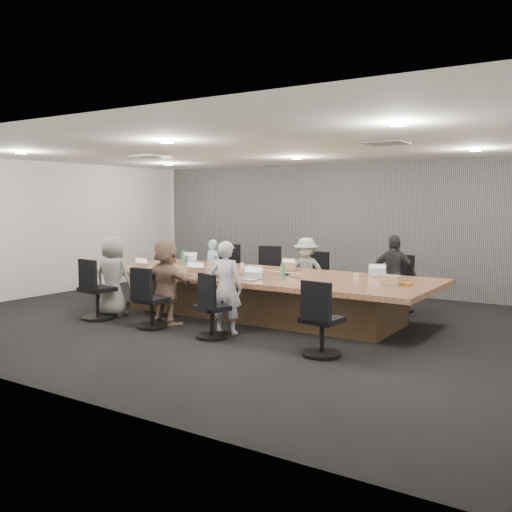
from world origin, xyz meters
The scene contains 38 objects.
floor centered at (0.00, 0.00, 0.00)m, with size 10.00×8.00×0.00m, color black.
ceiling centered at (0.00, 0.00, 2.80)m, with size 10.00×8.00×0.00m, color white.
wall_back centered at (0.00, 4.00, 1.40)m, with size 10.00×2.80×0.00m, color silver.
wall_front centered at (0.00, -4.00, 1.40)m, with size 10.00×2.80×0.00m, color silver.
wall_left centered at (-5.00, 0.00, 1.40)m, with size 8.00×2.80×0.00m, color silver.
curtain centered at (0.00, 3.92, 1.40)m, with size 9.80×0.04×2.80m, color slate.
conference_table centered at (0.00, 0.50, 0.40)m, with size 6.00×2.20×0.74m.
chair_0 centered at (-2.05, 2.20, 0.43)m, with size 0.58×0.58×0.87m, color black, non-canonical shape.
chair_1 centered at (-1.02, 2.20, 0.44)m, with size 0.59×0.59×0.88m, color black, non-canonical shape.
chair_2 centered at (0.19, 2.20, 0.39)m, with size 0.52×0.52×0.77m, color black, non-canonical shape.
chair_3 centered at (1.89, 2.20, 0.41)m, with size 0.55×0.55×0.82m, color black, non-canonical shape.
chair_4 centered at (-2.13, -1.20, 0.42)m, with size 0.57×0.57×0.85m, color black, non-canonical shape.
chair_5 centered at (-0.90, -1.20, 0.37)m, with size 0.50×0.50×0.74m, color black, non-canonical shape.
chair_6 centered at (0.28, -1.20, 0.37)m, with size 0.50×0.50×0.73m, color black, non-canonical shape.
chair_7 centered at (2.05, -1.20, 0.39)m, with size 0.53×0.53×0.79m, color black, non-canonical shape.
person_0 centered at (-2.05, 1.85, 0.58)m, with size 0.43×0.28×1.17m, color #ADD7E8.
laptop_0 centered at (-2.05, 1.30, 0.75)m, with size 0.36×0.24×0.02m, color #B2B2B7.
person_2 centered at (0.19, 1.85, 0.64)m, with size 0.83×0.48×1.29m, color #91A191.
laptop_2 centered at (0.19, 1.30, 0.75)m, with size 0.32×0.22×0.02m, color #8C6647.
person_3 centered at (1.89, 1.85, 0.70)m, with size 0.82×0.34×1.40m, color #252529.
laptop_3 centered at (1.89, 1.30, 0.75)m, with size 0.28×0.20×0.02m, color #B2B2B7.
person_4 centered at (-2.13, -0.85, 0.69)m, with size 0.68×0.44×1.38m, color gray.
laptop_4 centered at (-2.13, -0.30, 0.75)m, with size 0.29×0.20×0.02m, color #8C6647.
person_5 centered at (-0.90, -0.85, 0.69)m, with size 1.28×0.41×1.38m, color #826654.
laptop_5 centered at (-0.90, -0.30, 0.75)m, with size 0.36×0.24×0.02m, color #8C6647.
person_6 centered at (0.28, -0.85, 0.70)m, with size 0.51×0.33×1.39m, color silver.
laptop_6 centered at (0.28, -0.30, 0.75)m, with size 0.32×0.22×0.02m, color #B2B2B7.
bottle_green_left centered at (-2.15, 1.03, 0.87)m, with size 0.07×0.07×0.25m, color #46915D.
bottle_green_right centered at (0.71, 0.09, 0.87)m, with size 0.07×0.07×0.26m, color #46915D.
bottle_clear centered at (-0.91, 0.77, 0.86)m, with size 0.07×0.07×0.24m, color silver.
cup_white_far centered at (-0.72, 1.02, 0.79)m, with size 0.07×0.07×0.09m, color white.
cup_white_near centered at (1.73, 0.63, 0.79)m, with size 0.08×0.08×0.10m, color white.
mug_brown centered at (-2.65, 0.31, 0.79)m, with size 0.09×0.09×0.11m, color brown.
mic_left centered at (-0.42, 0.25, 0.76)m, with size 0.16×0.11×0.03m, color black.
mic_right centered at (0.47, 0.57, 0.75)m, with size 0.14×0.09×0.03m, color black.
stapler centered at (-0.30, 0.18, 0.77)m, with size 0.15×0.04×0.06m, color black.
canvas_bag centered at (2.36, 0.44, 0.81)m, with size 0.27×0.17×0.15m, color tan.
snack_packet centered at (2.57, 0.49, 0.76)m, with size 0.19×0.13×0.04m, color orange.
Camera 1 is at (5.24, -7.65, 1.98)m, focal length 40.00 mm.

